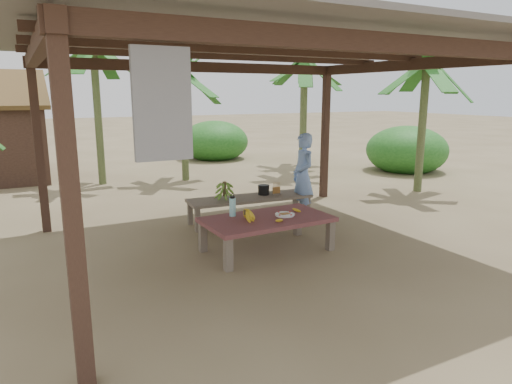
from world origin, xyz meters
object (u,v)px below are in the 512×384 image
work_table (267,222)px  woman (303,176)px  cooking_pot (264,190)px  bench (250,200)px  water_flask (233,206)px  plate (285,215)px  ripe_banana_bunch (245,215)px

work_table → woman: size_ratio=1.18×
cooking_pot → bench: bearing=-170.5°
woman → water_flask: bearing=-53.4°
work_table → bench: bearing=70.4°
work_table → cooking_pot: bearing=61.5°
plate → woman: 1.82m
bench → cooking_pot: 0.33m
plate → woman: woman is taller
water_flask → woman: size_ratio=0.22×
cooking_pot → woman: (0.68, -0.24, 0.24)m
ripe_banana_bunch → cooking_pot: 1.91m
work_table → water_flask: water_flask is taller
ripe_banana_bunch → water_flask: water_flask is taller
ripe_banana_bunch → water_flask: bearing=100.0°
bench → cooking_pot: bearing=14.0°
bench → cooking_pot: cooking_pot is taller
bench → woman: 1.07m
bench → ripe_banana_bunch: 1.72m
work_table → cooking_pot: size_ratio=9.23×
work_table → bench: 1.57m
water_flask → bench: bearing=53.3°
bench → water_flask: 1.51m
water_flask → cooking_pot: water_flask is taller
woman → work_table: bearing=-40.0°
woman → ripe_banana_bunch: bearing=-46.1°
work_table → cooking_pot: (0.79, 1.54, 0.10)m
woman → cooking_pot: bearing=-100.9°
plate → water_flask: (-0.67, 0.34, 0.12)m
ripe_banana_bunch → woman: 2.24m
work_table → water_flask: 0.54m
bench → work_table: bearing=-103.7°
bench → cooking_pot: (0.30, 0.05, 0.14)m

